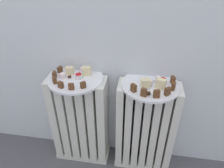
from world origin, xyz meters
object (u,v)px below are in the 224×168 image
(plate_right, at_px, (150,85))
(jam_bowl_left, at_px, (79,76))
(fork, at_px, (152,84))
(radiator_left, at_px, (80,122))
(jam_bowl_right, at_px, (163,81))
(plate_left, at_px, (76,79))
(radiator_right, at_px, (145,129))

(plate_right, relative_size, jam_bowl_left, 7.21)
(plate_right, height_order, fork, fork)
(radiator_left, bearing_deg, fork, 0.11)
(jam_bowl_right, relative_size, fork, 0.42)
(fork, bearing_deg, plate_left, -179.89)
(jam_bowl_left, xyz_separation_m, jam_bowl_right, (0.43, 0.02, 0.00))
(plate_right, xyz_separation_m, fork, (0.01, 0.00, 0.01))
(radiator_right, xyz_separation_m, jam_bowl_right, (0.06, 0.02, 0.33))
(plate_left, bearing_deg, fork, 0.11)
(plate_left, bearing_deg, radiator_right, 0.00)
(radiator_right, bearing_deg, plate_right, 0.00)
(radiator_left, bearing_deg, plate_left, -45.00)
(radiator_right, xyz_separation_m, jam_bowl_left, (-0.37, -0.00, 0.33))
(plate_right, bearing_deg, plate_left, 180.00)
(radiator_left, distance_m, plate_left, 0.31)
(radiator_right, height_order, jam_bowl_right, jam_bowl_right)
(fork, bearing_deg, jam_bowl_left, -179.32)
(jam_bowl_left, height_order, fork, jam_bowl_left)
(jam_bowl_left, relative_size, jam_bowl_right, 1.05)
(jam_bowl_right, xyz_separation_m, fork, (-0.05, -0.02, -0.01))
(jam_bowl_left, bearing_deg, fork, 0.68)
(radiator_left, relative_size, jam_bowl_left, 14.65)
(jam_bowl_left, bearing_deg, jam_bowl_right, 3.06)
(radiator_right, xyz_separation_m, plate_left, (-0.39, 0.00, 0.31))
(jam_bowl_right, bearing_deg, plate_right, -161.96)
(jam_bowl_left, relative_size, fork, 0.44)
(plate_left, relative_size, jam_bowl_left, 7.21)
(radiator_left, xyz_separation_m, jam_bowl_left, (0.02, -0.00, 0.33))
(plate_left, distance_m, jam_bowl_left, 0.03)
(plate_left, xyz_separation_m, plate_right, (0.39, 0.00, 0.00))
(radiator_left, xyz_separation_m, plate_right, (0.39, -0.00, 0.31))
(plate_right, height_order, jam_bowl_left, jam_bowl_left)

